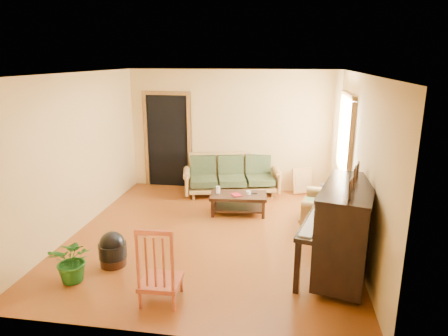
% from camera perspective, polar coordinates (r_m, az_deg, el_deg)
% --- Properties ---
extents(floor, '(5.00, 5.00, 0.00)m').
position_cam_1_polar(floor, '(6.69, -1.84, -9.51)').
color(floor, '#5E2A0C').
rests_on(floor, ground).
extents(doorway, '(1.08, 0.16, 2.05)m').
position_cam_1_polar(doorway, '(9.01, -8.05, 3.79)').
color(doorway, black).
rests_on(doorway, floor).
extents(window, '(0.12, 1.36, 1.46)m').
position_cam_1_polar(window, '(7.45, 17.02, 4.55)').
color(window, white).
rests_on(window, right_wall).
extents(sofa, '(2.12, 1.27, 0.85)m').
position_cam_1_polar(sofa, '(8.46, 1.12, -1.02)').
color(sofa, olive).
rests_on(sofa, floor).
extents(coffee_table, '(1.08, 0.65, 0.38)m').
position_cam_1_polar(coffee_table, '(7.50, 2.06, -5.12)').
color(coffee_table, black).
rests_on(coffee_table, floor).
extents(armchair, '(0.93, 0.97, 0.85)m').
position_cam_1_polar(armchair, '(7.07, 13.93, -4.84)').
color(armchair, olive).
rests_on(armchair, floor).
extents(piano, '(1.18, 1.61, 1.28)m').
position_cam_1_polar(piano, '(5.46, 16.98, -8.83)').
color(piano, black).
rests_on(piano, floor).
extents(footstool, '(0.44, 0.44, 0.37)m').
position_cam_1_polar(footstool, '(5.93, -15.60, -11.58)').
color(footstool, black).
rests_on(footstool, floor).
extents(red_chair, '(0.48, 0.53, 1.00)m').
position_cam_1_polar(red_chair, '(4.88, -9.13, -13.20)').
color(red_chair, maroon).
rests_on(red_chair, floor).
extents(leaning_frame, '(0.44, 0.26, 0.58)m').
position_cam_1_polar(leaning_frame, '(8.70, 11.15, -1.79)').
color(leaning_frame, '#BC843E').
rests_on(leaning_frame, floor).
extents(ceramic_crock, '(0.21, 0.21, 0.25)m').
position_cam_1_polar(ceramic_crock, '(8.71, 14.26, -3.07)').
color(ceramic_crock, '#374CA5').
rests_on(ceramic_crock, floor).
extents(potted_plant, '(0.60, 0.54, 0.61)m').
position_cam_1_polar(potted_plant, '(5.64, -20.75, -12.17)').
color(potted_plant, '#1C5418').
rests_on(potted_plant, floor).
extents(book, '(0.24, 0.25, 0.02)m').
position_cam_1_polar(book, '(7.33, 1.27, -3.95)').
color(book, maroon).
rests_on(book, coffee_table).
extents(candle, '(0.08, 0.08, 0.13)m').
position_cam_1_polar(candle, '(7.47, -0.86, -3.12)').
color(candle, white).
rests_on(candle, coffee_table).
extents(glass_jar, '(0.11, 0.11, 0.06)m').
position_cam_1_polar(glass_jar, '(7.44, 3.51, -3.52)').
color(glass_jar, silver).
rests_on(glass_jar, coffee_table).
extents(remote, '(0.15, 0.05, 0.01)m').
position_cam_1_polar(remote, '(7.48, 4.22, -3.62)').
color(remote, black).
rests_on(remote, coffee_table).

